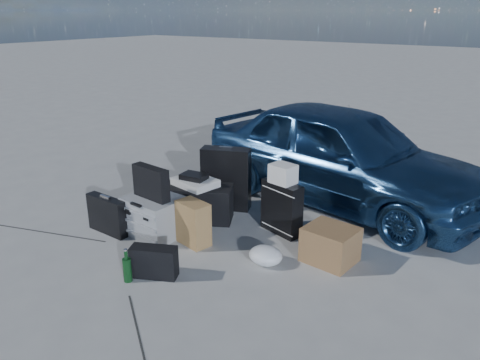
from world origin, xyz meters
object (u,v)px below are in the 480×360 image
object	(u,v)px
suitcase_right	(282,208)
green_bottle	(127,266)
pelican_case	(155,216)
duffel_bag	(196,203)
briefcase	(107,215)
car	(341,154)
suitcase_left	(226,179)
cardboard_box	(330,245)

from	to	relation	value
suitcase_right	green_bottle	bearing A→B (deg)	-95.03
pelican_case	duffel_bag	world-z (taller)	pelican_case
pelican_case	duffel_bag	xyz separation A→B (m)	(0.11, 0.52, -0.01)
pelican_case	briefcase	world-z (taller)	pelican_case
car	suitcase_right	size ratio (longest dim) A/B	6.34
suitcase_right	green_bottle	xyz separation A→B (m)	(-0.59, -1.56, -0.13)
briefcase	duffel_bag	bearing A→B (deg)	56.50
pelican_case	suitcase_left	bearing A→B (deg)	82.20
duffel_bag	cardboard_box	xyz separation A→B (m)	(1.58, 0.01, -0.03)
briefcase	green_bottle	bearing A→B (deg)	-29.50
car	green_bottle	distance (m)	2.82
pelican_case	green_bottle	distance (m)	0.90
duffel_bag	pelican_case	bearing A→B (deg)	-130.71
pelican_case	suitcase_right	size ratio (longest dim) A/B	1.02
suitcase_left	duffel_bag	distance (m)	0.49
suitcase_left	duffel_bag	bearing A→B (deg)	-121.29
pelican_case	suitcase_right	world-z (taller)	suitcase_right
pelican_case	suitcase_left	xyz separation A→B (m)	(0.18, 0.97, 0.16)
briefcase	car	bearing A→B (deg)	55.29
duffel_bag	suitcase_left	bearing A→B (deg)	52.90
briefcase	cardboard_box	distance (m)	2.26
car	suitcase_right	xyz separation A→B (m)	(-0.13, -1.13, -0.32)
pelican_case	green_bottle	world-z (taller)	pelican_case
suitcase_left	car	bearing A→B (deg)	21.57
suitcase_left	green_bottle	xyz separation A→B (m)	(0.26, -1.75, -0.21)
car	pelican_case	xyz separation A→B (m)	(-1.16, -1.91, -0.39)
duffel_bag	green_bottle	xyz separation A→B (m)	(0.33, -1.30, -0.05)
briefcase	suitcase_left	distance (m)	1.38
briefcase	suitcase_right	bearing A→B (deg)	36.94
suitcase_left	duffel_bag	size ratio (longest dim) A/B	0.92
car	briefcase	bearing A→B (deg)	153.40
cardboard_box	green_bottle	world-z (taller)	cardboard_box
car	cardboard_box	world-z (taller)	car
pelican_case	duffel_bag	size ratio (longest dim) A/B	0.71
suitcase_left	cardboard_box	world-z (taller)	suitcase_left
suitcase_left	suitcase_right	xyz separation A→B (m)	(0.85, -0.19, -0.09)
car	duffel_bag	world-z (taller)	car
car	cardboard_box	size ratio (longest dim) A/B	7.87
briefcase	green_bottle	xyz separation A→B (m)	(0.87, -0.52, -0.05)
green_bottle	briefcase	bearing A→B (deg)	149.01
car	green_bottle	size ratio (longest dim) A/B	11.90
briefcase	cardboard_box	xyz separation A→B (m)	(2.12, 0.78, -0.03)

